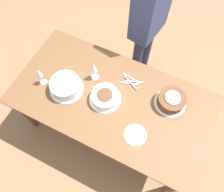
% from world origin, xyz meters
% --- Properties ---
extents(ground_plane, '(12.00, 12.00, 0.00)m').
position_xyz_m(ground_plane, '(0.00, 0.00, 0.00)').
color(ground_plane, '#8E6B47').
extents(dining_table, '(1.78, 0.93, 0.73)m').
position_xyz_m(dining_table, '(0.00, 0.00, 0.64)').
color(dining_table, brown).
rests_on(dining_table, ground_plane).
extents(cake_center_white, '(0.28, 0.28, 0.10)m').
position_xyz_m(cake_center_white, '(0.05, 0.03, 0.78)').
color(cake_center_white, white).
rests_on(cake_center_white, dining_table).
extents(cake_front_chocolate, '(0.28, 0.28, 0.11)m').
position_xyz_m(cake_front_chocolate, '(-0.47, -0.19, 0.78)').
color(cake_front_chocolate, white).
rests_on(cake_front_chocolate, dining_table).
extents(cake_back_decorated, '(0.30, 0.30, 0.11)m').
position_xyz_m(cake_back_decorated, '(0.41, 0.10, 0.79)').
color(cake_back_decorated, white).
rests_on(cake_back_decorated, dining_table).
extents(wine_glass_near, '(0.06, 0.06, 0.20)m').
position_xyz_m(wine_glass_near, '(0.64, 0.13, 0.88)').
color(wine_glass_near, silver).
rests_on(wine_glass_near, dining_table).
extents(wine_glass_far, '(0.07, 0.07, 0.22)m').
position_xyz_m(wine_glass_far, '(0.24, -0.13, 0.88)').
color(wine_glass_far, silver).
rests_on(wine_glass_far, dining_table).
extents(dessert_plate_left, '(0.19, 0.19, 0.01)m').
position_xyz_m(dessert_plate_left, '(-0.32, 0.21, 0.74)').
color(dessert_plate_left, white).
rests_on(dessert_plate_left, dining_table).
extents(fork_pile, '(0.21, 0.12, 0.01)m').
position_xyz_m(fork_pile, '(-0.08, -0.24, 0.74)').
color(fork_pile, silver).
rests_on(fork_pile, dining_table).
extents(person_cutting, '(0.28, 0.43, 1.56)m').
position_xyz_m(person_cutting, '(0.02, -0.84, 0.94)').
color(person_cutting, '#2D334C').
rests_on(person_cutting, ground_plane).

